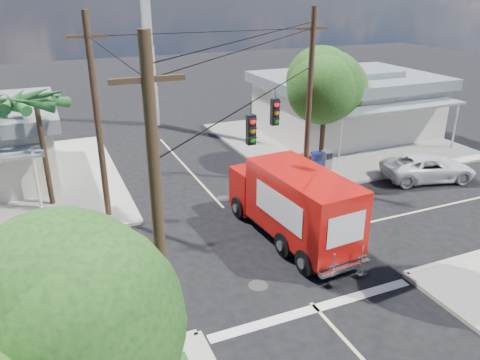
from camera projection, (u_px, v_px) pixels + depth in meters
ground at (259, 247)px, 19.02m from camera, size 120.00×120.00×0.00m
sidewalk_ne at (334, 140)px, 32.23m from camera, size 14.12×14.12×0.14m
road_markings at (276, 265)px, 17.77m from camera, size 32.00×32.00×0.01m
building_ne at (347, 103)px, 32.90m from camera, size 11.80×10.20×4.50m
radio_tower at (148, 50)px, 34.06m from camera, size 0.80×0.80×17.00m
tree_sw_front at (94, 313)px, 8.41m from camera, size 3.88×3.78×6.03m
tree_ne_front at (326, 87)px, 25.61m from camera, size 4.21×4.14×6.66m
tree_ne_back at (342, 87)px, 28.65m from camera, size 3.77×3.66×5.82m
palm_nw_front at (36, 103)px, 20.73m from camera, size 3.01×3.08×5.59m
utility_poles at (206, 130)px, 18.04m from camera, size 12.00×10.68×9.00m
vending_boxes at (316, 162)px, 26.42m from camera, size 1.90×0.50×1.10m
delivery_truck at (293, 204)px, 19.09m from camera, size 2.84×7.46×3.16m
parked_car at (428, 168)px, 25.52m from camera, size 5.43×3.48×1.39m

